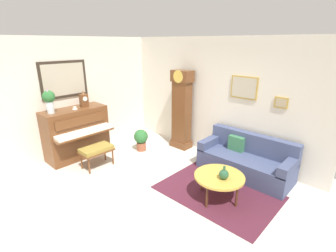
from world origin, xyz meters
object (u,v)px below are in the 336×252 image
piano (77,133)px  potted_plant (141,139)px  grandfather_clock (182,112)px  teacup (75,108)px  couch (246,160)px  green_jug (224,174)px  mantel_clock (84,100)px  flower_vase (49,99)px  piano_bench (97,150)px  coffee_table (219,177)px

piano → potted_plant: 1.56m
grandfather_clock → teacup: (-1.40, -2.16, 0.26)m
grandfather_clock → couch: 2.03m
grandfather_clock → green_jug: 2.53m
piano → mantel_clock: size_ratio=3.79×
green_jug → potted_plant: green_jug is taller
grandfather_clock → green_jug: grandfather_clock is taller
teacup → potted_plant: (0.79, 1.28, -0.91)m
teacup → potted_plant: 1.75m
teacup → mantel_clock: bearing=100.9°
flower_vase → teacup: 0.60m
piano → teacup: 0.62m
piano_bench → green_jug: 2.85m
grandfather_clock → potted_plant: bearing=-124.4°
piano → piano_bench: piano is taller
couch → coffee_table: bearing=-86.9°
mantel_clock → piano_bench: bearing=-17.8°
coffee_table → potted_plant: 2.62m
couch → flower_vase: (-3.37, -2.52, 1.21)m
flower_vase → potted_plant: bearing=64.7°
couch → teacup: bearing=-148.9°
piano_bench → potted_plant: (0.04, 1.26, -0.08)m
piano → green_jug: 3.64m
grandfather_clock → piano_bench: bearing=-106.7°
mantel_clock → potted_plant: 1.68m
teacup → green_jug: size_ratio=0.48×
potted_plant → couch: bearing=16.0°
coffee_table → couch: bearing=93.1°
coffee_table → piano_bench: bearing=-162.4°
mantel_clock → flower_vase: flower_vase is taller
piano → grandfather_clock: size_ratio=0.71×
coffee_table → green_jug: bearing=-23.0°
couch → coffee_table: (0.06, -1.15, 0.11)m
piano_bench → green_jug: size_ratio=2.92×
grandfather_clock → coffee_table: grandfather_clock is taller
piano → green_jug: (3.55, 0.80, -0.07)m
piano_bench → coffee_table: bearing=17.6°
coffee_table → green_jug: (0.11, -0.05, 0.12)m
coffee_table → potted_plant: potted_plant is taller
couch → potted_plant: bearing=-164.0°
piano → green_jug: size_ratio=6.00×
mantel_clock → couch: bearing=27.1°
teacup → grandfather_clock: bearing=57.0°
flower_vase → green_jug: bearing=20.4°
mantel_clock → teacup: size_ratio=3.28×
piano_bench → green_jug: green_jug is taller
piano → couch: 3.93m
teacup → potted_plant: teacup is taller
grandfather_clock → potted_plant: size_ratio=3.62×
flower_vase → potted_plant: size_ratio=1.04×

